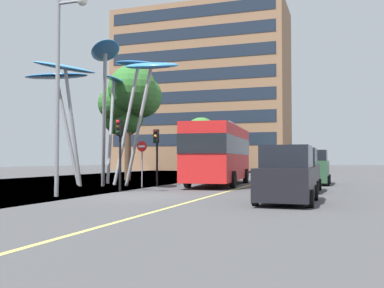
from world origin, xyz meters
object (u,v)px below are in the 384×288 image
object	(u,v)px
traffic_light_kerb_near	(119,139)
no_entry_sign	(142,157)
car_parked_mid	(299,172)
street_lamp	(64,72)
red_bus	(219,151)
traffic_light_kerb_far	(156,145)
car_parked_near	(287,176)
traffic_light_island_mid	(180,148)
car_parked_far	(314,168)
leaf_sculpture	(104,77)

from	to	relation	value
traffic_light_kerb_near	no_entry_sign	world-z (taller)	traffic_light_kerb_near
car_parked_mid	no_entry_sign	xyz separation A→B (m)	(-8.78, 0.61, 0.75)
street_lamp	red_bus	bearing A→B (deg)	68.60
traffic_light_kerb_near	car_parked_mid	bearing A→B (deg)	17.12
traffic_light_kerb_far	car_parked_near	size ratio (longest dim) A/B	0.76
traffic_light_kerb_far	traffic_light_island_mid	size ratio (longest dim) A/B	1.03
traffic_light_island_mid	car_parked_far	size ratio (longest dim) A/B	0.76
car_parked_far	street_lamp	distance (m)	16.84
car_parked_mid	no_entry_sign	distance (m)	8.83
red_bus	street_lamp	distance (m)	11.57
traffic_light_island_mid	car_parked_far	world-z (taller)	traffic_light_island_mid
traffic_light_island_mid	street_lamp	world-z (taller)	street_lamp
traffic_light_island_mid	no_entry_sign	distance (m)	5.24
car_parked_mid	red_bus	bearing A→B (deg)	142.04
traffic_light_kerb_near	street_lamp	xyz separation A→B (m)	(-0.75, -3.65, 2.74)
traffic_light_kerb_near	traffic_light_island_mid	world-z (taller)	traffic_light_kerb_near
leaf_sculpture	car_parked_mid	world-z (taller)	leaf_sculpture
car_parked_near	street_lamp	size ratio (longest dim) A/B	0.52
leaf_sculpture	car_parked_far	xyz separation A→B (m)	(12.01, 5.55, -5.58)
car_parked_near	no_entry_sign	xyz separation A→B (m)	(-8.87, 6.51, 0.77)
traffic_light_kerb_near	traffic_light_island_mid	distance (m)	8.43
car_parked_far	street_lamp	size ratio (longest dim) A/B	0.50
red_bus	car_parked_mid	xyz separation A→B (m)	(5.21, -4.06, -1.09)
leaf_sculpture	no_entry_sign	size ratio (longest dim) A/B	4.19
red_bus	car_parked_far	xyz separation A→B (m)	(5.48, 2.87, -1.05)
traffic_light_kerb_near	street_lamp	distance (m)	4.63
leaf_sculpture	traffic_light_kerb_near	distance (m)	6.52
car_parked_mid	no_entry_sign	world-z (taller)	no_entry_sign
traffic_light_kerb_far	traffic_light_kerb_near	bearing A→B (deg)	-91.09
no_entry_sign	red_bus	bearing A→B (deg)	44.04
red_bus	leaf_sculpture	xyz separation A→B (m)	(-6.53, -2.68, 4.53)
street_lamp	car_parked_far	bearing A→B (deg)	54.18
car_parked_near	street_lamp	xyz separation A→B (m)	(-9.35, -0.37, 4.37)
street_lamp	car_parked_near	bearing A→B (deg)	2.25
red_bus	leaf_sculpture	bearing A→B (deg)	-157.68
traffic_light_island_mid	red_bus	bearing A→B (deg)	-28.67
street_lamp	leaf_sculpture	bearing A→B (deg)	107.94
no_entry_sign	traffic_light_kerb_near	bearing A→B (deg)	-85.27
car_parked_near	traffic_light_kerb_far	bearing A→B (deg)	137.68
traffic_light_island_mid	traffic_light_kerb_far	bearing A→B (deg)	-90.60
car_parked_near	street_lamp	world-z (taller)	street_lamp
car_parked_near	leaf_sculpture	bearing A→B (deg)	148.37
car_parked_far	street_lamp	xyz separation A→B (m)	(-9.53, -13.20, 4.31)
traffic_light_kerb_far	car_parked_mid	bearing A→B (deg)	-12.41
leaf_sculpture	car_parked_mid	bearing A→B (deg)	-6.72
traffic_light_kerb_far	car_parked_mid	size ratio (longest dim) A/B	0.83
traffic_light_kerb_near	no_entry_sign	xyz separation A→B (m)	(-0.27, 3.23, -0.86)
red_bus	car_parked_far	bearing A→B (deg)	27.64
traffic_light_kerb_far	car_parked_near	bearing A→B (deg)	-42.32
traffic_light_kerb_far	red_bus	bearing A→B (deg)	34.48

